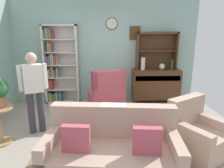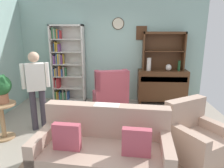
{
  "view_description": "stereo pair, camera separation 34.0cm",
  "coord_description": "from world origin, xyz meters",
  "px_view_note": "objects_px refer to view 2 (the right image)",
  "views": [
    {
      "loc": [
        -0.05,
        -3.55,
        1.92
      ],
      "look_at": [
        0.1,
        0.2,
        0.95
      ],
      "focal_mm": 32.56,
      "sensor_mm": 36.0,
      "label": 1
    },
    {
      "loc": [
        0.29,
        -3.55,
        1.92
      ],
      "look_at": [
        0.1,
        0.2,
        0.95
      ],
      "focal_mm": 32.56,
      "sensor_mm": 36.0,
      "label": 2
    }
  ],
  "objects_px": {
    "armchair_floral": "(196,139)",
    "vase_tall": "(149,64)",
    "bookshelf": "(65,65)",
    "sideboard": "(162,85)",
    "potted_plant_large": "(1,87)",
    "coffee_table": "(118,124)",
    "bottle_wine": "(179,66)",
    "person_reading": "(36,86)",
    "sideboard_hutch": "(164,46)",
    "plant_stand": "(2,117)",
    "vase_round": "(169,67)",
    "couch_floral": "(104,152)",
    "wingback_chair": "(110,96)",
    "book_stack": "(121,118)"
  },
  "relations": [
    {
      "from": "person_reading",
      "to": "sideboard",
      "type": "bearing_deg",
      "value": 31.67
    },
    {
      "from": "sideboard",
      "to": "plant_stand",
      "type": "height_order",
      "value": "sideboard"
    },
    {
      "from": "armchair_floral",
      "to": "vase_tall",
      "type": "bearing_deg",
      "value": 100.93
    },
    {
      "from": "vase_tall",
      "to": "person_reading",
      "type": "bearing_deg",
      "value": -145.59
    },
    {
      "from": "wingback_chair",
      "to": "bookshelf",
      "type": "bearing_deg",
      "value": 150.94
    },
    {
      "from": "sideboard_hutch",
      "to": "person_reading",
      "type": "relative_size",
      "value": 0.71
    },
    {
      "from": "wingback_chair",
      "to": "potted_plant_large",
      "type": "distance_m",
      "value": 2.41
    },
    {
      "from": "wingback_chair",
      "to": "person_reading",
      "type": "xyz_separation_m",
      "value": [
        -1.38,
        -1.06,
        0.52
      ]
    },
    {
      "from": "wingback_chair",
      "to": "book_stack",
      "type": "distance_m",
      "value": 1.5
    },
    {
      "from": "vase_round",
      "to": "wingback_chair",
      "type": "relative_size",
      "value": 0.16
    },
    {
      "from": "coffee_table",
      "to": "sideboard_hutch",
      "type": "bearing_deg",
      "value": 62.91
    },
    {
      "from": "sideboard_hutch",
      "to": "bottle_wine",
      "type": "relative_size",
      "value": 4.05
    },
    {
      "from": "couch_floral",
      "to": "coffee_table",
      "type": "distance_m",
      "value": 0.83
    },
    {
      "from": "vase_tall",
      "to": "plant_stand",
      "type": "distance_m",
      "value": 3.57
    },
    {
      "from": "plant_stand",
      "to": "bookshelf",
      "type": "bearing_deg",
      "value": 74.72
    },
    {
      "from": "bottle_wine",
      "to": "coffee_table",
      "type": "height_order",
      "value": "bottle_wine"
    },
    {
      "from": "sideboard",
      "to": "vase_round",
      "type": "bearing_deg",
      "value": -27.17
    },
    {
      "from": "wingback_chair",
      "to": "couch_floral",
      "type": "bearing_deg",
      "value": -88.99
    },
    {
      "from": "sideboard_hutch",
      "to": "sideboard",
      "type": "bearing_deg",
      "value": -90.0
    },
    {
      "from": "bookshelf",
      "to": "sideboard",
      "type": "distance_m",
      "value": 2.71
    },
    {
      "from": "bookshelf",
      "to": "sideboard_hutch",
      "type": "height_order",
      "value": "bookshelf"
    },
    {
      "from": "vase_round",
      "to": "person_reading",
      "type": "height_order",
      "value": "person_reading"
    },
    {
      "from": "bottle_wine",
      "to": "book_stack",
      "type": "relative_size",
      "value": 1.24
    },
    {
      "from": "bookshelf",
      "to": "sideboard_hutch",
      "type": "distance_m",
      "value": 2.72
    },
    {
      "from": "potted_plant_large",
      "to": "bookshelf",
      "type": "bearing_deg",
      "value": 74.84
    },
    {
      "from": "wingback_chair",
      "to": "potted_plant_large",
      "type": "height_order",
      "value": "potted_plant_large"
    },
    {
      "from": "plant_stand",
      "to": "couch_floral",
      "type": "bearing_deg",
      "value": -23.45
    },
    {
      "from": "sideboard_hutch",
      "to": "plant_stand",
      "type": "distance_m",
      "value": 4.1
    },
    {
      "from": "potted_plant_large",
      "to": "coffee_table",
      "type": "height_order",
      "value": "potted_plant_large"
    },
    {
      "from": "sideboard",
      "to": "bookshelf",
      "type": "bearing_deg",
      "value": 178.23
    },
    {
      "from": "couch_floral",
      "to": "person_reading",
      "type": "bearing_deg",
      "value": 138.8
    },
    {
      "from": "vase_tall",
      "to": "couch_floral",
      "type": "distance_m",
      "value": 3.1
    },
    {
      "from": "couch_floral",
      "to": "potted_plant_large",
      "type": "bearing_deg",
      "value": 154.96
    },
    {
      "from": "plant_stand",
      "to": "potted_plant_large",
      "type": "distance_m",
      "value": 0.56
    },
    {
      "from": "vase_round",
      "to": "plant_stand",
      "type": "distance_m",
      "value": 4.0
    },
    {
      "from": "bottle_wine",
      "to": "plant_stand",
      "type": "height_order",
      "value": "bottle_wine"
    },
    {
      "from": "bottle_wine",
      "to": "armchair_floral",
      "type": "xyz_separation_m",
      "value": [
        -0.31,
        -2.4,
        -0.77
      ]
    },
    {
      "from": "vase_round",
      "to": "book_stack",
      "type": "bearing_deg",
      "value": -121.12
    },
    {
      "from": "bottle_wine",
      "to": "armchair_floral",
      "type": "distance_m",
      "value": 2.54
    },
    {
      "from": "sideboard",
      "to": "person_reading",
      "type": "height_order",
      "value": "person_reading"
    },
    {
      "from": "vase_tall",
      "to": "coffee_table",
      "type": "bearing_deg",
      "value": -110.22
    },
    {
      "from": "vase_tall",
      "to": "armchair_floral",
      "type": "xyz_separation_m",
      "value": [
        0.47,
        -2.41,
        -0.8
      ]
    },
    {
      "from": "potted_plant_large",
      "to": "book_stack",
      "type": "xyz_separation_m",
      "value": [
        2.13,
        -0.07,
        -0.52
      ]
    },
    {
      "from": "sideboard_hutch",
      "to": "plant_stand",
      "type": "bearing_deg",
      "value": -145.9
    },
    {
      "from": "coffee_table",
      "to": "bookshelf",
      "type": "bearing_deg",
      "value": 124.51
    },
    {
      "from": "armchair_floral",
      "to": "plant_stand",
      "type": "height_order",
      "value": "armchair_floral"
    },
    {
      "from": "couch_floral",
      "to": "sideboard",
      "type": "bearing_deg",
      "value": 65.62
    },
    {
      "from": "person_reading",
      "to": "vase_tall",
      "type": "bearing_deg",
      "value": 34.41
    },
    {
      "from": "bottle_wine",
      "to": "armchair_floral",
      "type": "height_order",
      "value": "bottle_wine"
    },
    {
      "from": "bookshelf",
      "to": "wingback_chair",
      "type": "xyz_separation_m",
      "value": [
        1.29,
        -0.72,
        -0.63
      ]
    }
  ]
}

